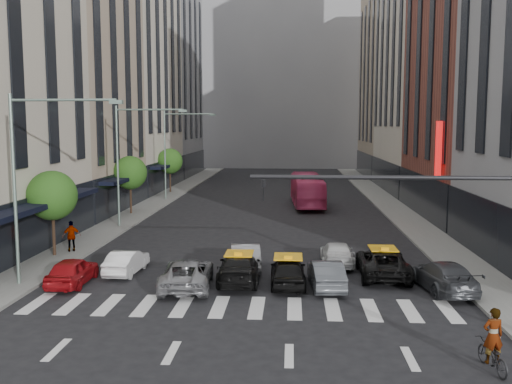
% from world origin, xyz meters
% --- Properties ---
extents(ground, '(160.00, 160.00, 0.00)m').
position_xyz_m(ground, '(0.00, 0.00, 0.00)').
color(ground, black).
rests_on(ground, ground).
extents(sidewalk_left, '(3.00, 96.00, 0.15)m').
position_xyz_m(sidewalk_left, '(-11.50, 30.00, 0.07)').
color(sidewalk_left, slate).
rests_on(sidewalk_left, ground).
extents(sidewalk_right, '(3.00, 96.00, 0.15)m').
position_xyz_m(sidewalk_right, '(11.50, 30.00, 0.07)').
color(sidewalk_right, slate).
rests_on(sidewalk_right, ground).
extents(building_left_b, '(8.00, 16.00, 24.00)m').
position_xyz_m(building_left_b, '(-17.00, 28.00, 12.00)').
color(building_left_b, tan).
rests_on(building_left_b, ground).
extents(building_left_c, '(8.00, 20.00, 36.00)m').
position_xyz_m(building_left_c, '(-17.00, 46.00, 18.00)').
color(building_left_c, beige).
rests_on(building_left_c, ground).
extents(building_left_d, '(8.00, 18.00, 30.00)m').
position_xyz_m(building_left_d, '(-17.00, 65.00, 15.00)').
color(building_left_d, gray).
rests_on(building_left_d, ground).
extents(building_right_b, '(8.00, 18.00, 26.00)m').
position_xyz_m(building_right_b, '(17.00, 27.00, 13.00)').
color(building_right_b, brown).
rests_on(building_right_b, ground).
extents(building_right_c, '(8.00, 20.00, 40.00)m').
position_xyz_m(building_right_c, '(17.00, 46.00, 20.00)').
color(building_right_c, beige).
rests_on(building_right_c, ground).
extents(building_right_d, '(8.00, 18.00, 28.00)m').
position_xyz_m(building_right_d, '(17.00, 65.00, 14.00)').
color(building_right_d, tan).
rests_on(building_right_d, ground).
extents(building_far, '(30.00, 10.00, 36.00)m').
position_xyz_m(building_far, '(0.00, 85.00, 18.00)').
color(building_far, gray).
rests_on(building_far, ground).
extents(tree_near, '(2.88, 2.88, 4.95)m').
position_xyz_m(tree_near, '(-11.80, 10.00, 3.65)').
color(tree_near, black).
rests_on(tree_near, sidewalk_left).
extents(tree_mid, '(2.88, 2.88, 4.95)m').
position_xyz_m(tree_mid, '(-11.80, 26.00, 3.65)').
color(tree_mid, black).
rests_on(tree_mid, sidewalk_left).
extents(tree_far, '(2.88, 2.88, 4.95)m').
position_xyz_m(tree_far, '(-11.80, 42.00, 3.65)').
color(tree_far, black).
rests_on(tree_far, sidewalk_left).
extents(streetlamp_near, '(5.38, 0.25, 9.00)m').
position_xyz_m(streetlamp_near, '(-10.04, 4.00, 5.90)').
color(streetlamp_near, gray).
rests_on(streetlamp_near, sidewalk_left).
extents(streetlamp_mid, '(5.38, 0.25, 9.00)m').
position_xyz_m(streetlamp_mid, '(-10.04, 20.00, 5.90)').
color(streetlamp_mid, gray).
rests_on(streetlamp_mid, sidewalk_left).
extents(streetlamp_far, '(5.38, 0.25, 9.00)m').
position_xyz_m(streetlamp_far, '(-10.04, 36.00, 5.90)').
color(streetlamp_far, gray).
rests_on(streetlamp_far, sidewalk_left).
extents(traffic_signal, '(10.10, 0.20, 6.00)m').
position_xyz_m(traffic_signal, '(7.69, -1.00, 4.47)').
color(traffic_signal, black).
rests_on(traffic_signal, ground).
extents(liberty_sign, '(0.30, 0.70, 4.00)m').
position_xyz_m(liberty_sign, '(12.60, 20.00, 6.00)').
color(liberty_sign, red).
rests_on(liberty_sign, ground).
extents(car_red, '(1.64, 3.99, 1.35)m').
position_xyz_m(car_red, '(-8.54, 4.44, 0.68)').
color(car_red, '#9C0E13').
rests_on(car_red, ground).
extents(car_white_front, '(1.53, 3.84, 1.24)m').
position_xyz_m(car_white_front, '(-6.53, 6.71, 0.62)').
color(car_white_front, silver).
rests_on(car_white_front, ground).
extents(car_silver, '(2.66, 5.14, 1.38)m').
position_xyz_m(car_silver, '(-2.90, 4.27, 0.69)').
color(car_silver, gray).
rests_on(car_silver, ground).
extents(taxi_left, '(2.12, 4.97, 1.43)m').
position_xyz_m(taxi_left, '(-0.50, 5.38, 0.71)').
color(taxi_left, black).
rests_on(taxi_left, ground).
extents(taxi_center, '(1.79, 4.20, 1.42)m').
position_xyz_m(taxi_center, '(1.90, 4.88, 0.71)').
color(taxi_center, black).
rests_on(taxi_center, ground).
extents(car_grey_mid, '(1.74, 4.20, 1.35)m').
position_xyz_m(car_grey_mid, '(3.70, 4.68, 0.68)').
color(car_grey_mid, '#44484D').
rests_on(car_grey_mid, ground).
extents(taxi_right, '(2.56, 5.29, 1.45)m').
position_xyz_m(taxi_right, '(6.70, 6.87, 0.73)').
color(taxi_right, black).
rests_on(taxi_right, ground).
extents(car_grey_curb, '(2.57, 5.08, 1.41)m').
position_xyz_m(car_grey_curb, '(9.14, 4.51, 0.71)').
color(car_grey_curb, '#383A3F').
rests_on(car_grey_curb, ground).
extents(car_row2_left, '(2.00, 4.49, 1.43)m').
position_xyz_m(car_row2_left, '(-0.42, 7.99, 0.72)').
color(car_row2_left, '#98999D').
rests_on(car_row2_left, ground).
extents(car_row2_right, '(1.82, 4.35, 1.26)m').
position_xyz_m(car_row2_right, '(4.58, 9.26, 0.63)').
color(car_row2_right, silver).
rests_on(car_row2_right, ground).
extents(bus, '(3.14, 11.10, 3.06)m').
position_xyz_m(bus, '(3.52, 32.56, 1.53)').
color(bus, '#E14279').
rests_on(bus, ground).
extents(motorcycle, '(0.92, 1.95, 0.98)m').
position_xyz_m(motorcycle, '(8.37, -4.29, 0.49)').
color(motorcycle, black).
rests_on(motorcycle, ground).
extents(rider, '(0.71, 0.52, 1.80)m').
position_xyz_m(rider, '(8.37, -4.29, 1.88)').
color(rider, gray).
rests_on(rider, motorcycle).
extents(pedestrian_far, '(1.17, 0.89, 1.84)m').
position_xyz_m(pedestrian_far, '(-11.14, 10.99, 1.07)').
color(pedestrian_far, gray).
rests_on(pedestrian_far, sidewalk_left).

